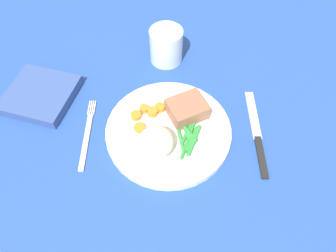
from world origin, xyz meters
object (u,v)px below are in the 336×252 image
meat_portion (185,108)px  water_glass (166,48)px  dinner_plate (168,131)px  knife (256,134)px  fork (87,134)px  napkin (40,95)px

meat_portion → water_glass: bearing=102.4°
dinner_plate → knife: (17.58, -0.29, -0.60)cm
knife → water_glass: 28.34cm
fork → napkin: napkin is taller
fork → meat_portion: bearing=10.9°
meat_portion → water_glass: 17.84cm
napkin → meat_portion: bearing=-9.8°
water_glass → napkin: (-26.90, -12.10, -2.32)cm
fork → water_glass: bearing=53.0°
dinner_plate → fork: size_ratio=1.48×
fork → knife: 33.72cm
meat_portion → fork: bearing=-168.0°
napkin → dinner_plate: bearing=-18.6°
dinner_plate → napkin: napkin is taller
meat_portion → fork: (-19.47, -4.14, -3.05)cm
dinner_plate → fork: 16.16cm
dinner_plate → napkin: bearing=161.4°
water_glass → fork: bearing=-126.0°
dinner_plate → water_glass: size_ratio=3.08×
napkin → fork: bearing=-40.1°
knife → napkin: bearing=171.6°
fork → napkin: 14.73cm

